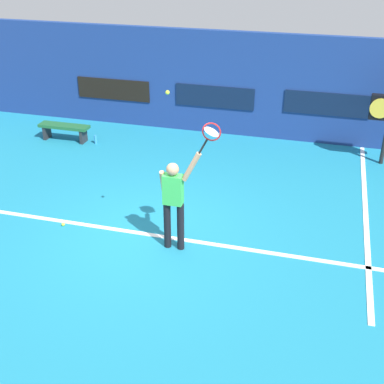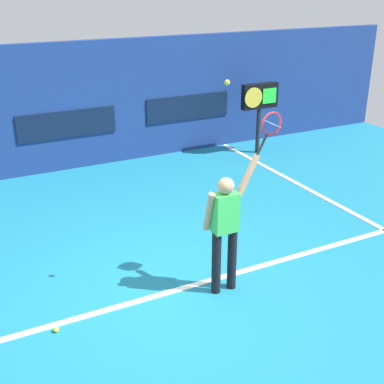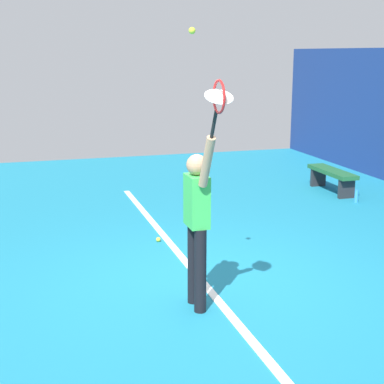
{
  "view_description": "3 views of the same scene",
  "coord_description": "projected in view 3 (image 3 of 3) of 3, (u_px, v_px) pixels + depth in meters",
  "views": [
    {
      "loc": [
        3.01,
        -7.71,
        5.25
      ],
      "look_at": [
        0.91,
        -0.11,
        1.09
      ],
      "focal_mm": 47.59,
      "sensor_mm": 36.0,
      "label": 1
    },
    {
      "loc": [
        -2.56,
        -5.55,
        4.08
      ],
      "look_at": [
        0.4,
        0.24,
        1.33
      ],
      "focal_mm": 47.97,
      "sensor_mm": 36.0,
      "label": 2
    },
    {
      "loc": [
        6.3,
        -2.06,
        2.71
      ],
      "look_at": [
        0.26,
        -0.24,
        1.2
      ],
      "focal_mm": 54.75,
      "sensor_mm": 36.0,
      "label": 3
    }
  ],
  "objects": [
    {
      "name": "tennis_racket",
      "position": [
        218.0,
        100.0,
        5.28
      ],
      "size": [
        0.43,
        0.27,
        0.62
      ],
      "color": "black"
    },
    {
      "name": "spare_ball",
      "position": [
        158.0,
        239.0,
        8.6
      ],
      "size": [
        0.07,
        0.07,
        0.07
      ],
      "primitive_type": "sphere",
      "color": "#CCE033",
      "rests_on": "ground_plane"
    },
    {
      "name": "water_bottle",
      "position": [
        356.0,
        196.0,
        10.83
      ],
      "size": [
        0.07,
        0.07,
        0.24
      ],
      "primitive_type": "cylinder",
      "color": "#338CD8",
      "rests_on": "ground_plane"
    },
    {
      "name": "tennis_ball",
      "position": [
        192.0,
        31.0,
        5.77
      ],
      "size": [
        0.07,
        0.07,
        0.07
      ],
      "primitive_type": "sphere",
      "color": "#CCE033"
    },
    {
      "name": "court_baseline",
      "position": [
        203.0,
        282.0,
        7.07
      ],
      "size": [
        10.0,
        0.1,
        0.01
      ],
      "primitive_type": "cube",
      "color": "white",
      "rests_on": "ground_plane"
    },
    {
      "name": "ground_plane",
      "position": [
        205.0,
        283.0,
        7.08
      ],
      "size": [
        18.0,
        18.0,
        0.0
      ],
      "primitive_type": "plane",
      "color": "teal"
    },
    {
      "name": "court_bench",
      "position": [
        332.0,
        175.0,
        11.62
      ],
      "size": [
        1.4,
        0.36,
        0.45
      ],
      "color": "#1E592D",
      "rests_on": "ground_plane"
    },
    {
      "name": "tennis_player",
      "position": [
        197.0,
        218.0,
        6.17
      ],
      "size": [
        0.75,
        0.31,
        1.95
      ],
      "color": "black",
      "rests_on": "ground_plane"
    }
  ]
}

